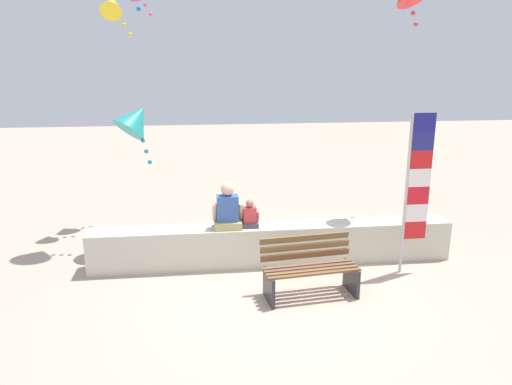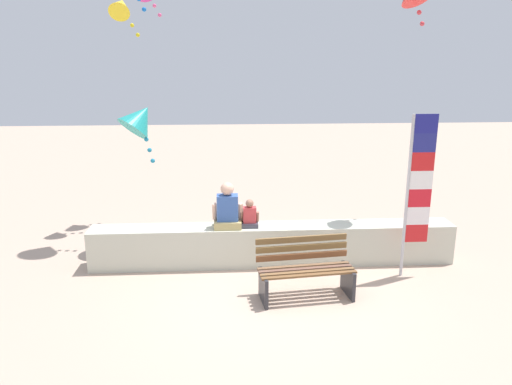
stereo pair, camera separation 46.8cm
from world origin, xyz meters
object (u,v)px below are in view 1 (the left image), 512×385
(flag_banner, at_px, (415,184))
(kite_teal, at_px, (136,119))
(person_adult, at_px, (228,210))
(person_child, at_px, (250,216))
(park_bench, at_px, (309,270))
(kite_yellow, at_px, (112,6))

(flag_banner, height_order, kite_teal, kite_teal)
(person_adult, distance_m, flag_banner, 3.11)
(person_adult, xyz_separation_m, person_child, (0.38, 0.00, -0.12))
(park_bench, height_order, flag_banner, flag_banner)
(park_bench, xyz_separation_m, person_child, (-0.78, 1.24, 0.48))
(person_adult, relative_size, person_child, 1.62)
(person_adult, height_order, flag_banner, flag_banner)
(flag_banner, bearing_deg, park_bench, -161.32)
(person_adult, distance_m, person_child, 0.40)
(kite_yellow, bearing_deg, kite_teal, -71.06)
(park_bench, distance_m, kite_yellow, 6.32)
(kite_yellow, bearing_deg, flag_banner, -30.90)
(person_child, relative_size, flag_banner, 0.18)
(park_bench, height_order, kite_yellow, kite_yellow)
(kite_teal, bearing_deg, kite_yellow, 108.94)
(park_bench, height_order, person_child, person_child)
(flag_banner, distance_m, kite_teal, 4.93)
(park_bench, bearing_deg, kite_teal, 140.10)
(person_child, bearing_deg, kite_yellow, 135.01)
(flag_banner, relative_size, kite_teal, 2.32)
(flag_banner, height_order, kite_yellow, kite_yellow)
(park_bench, relative_size, kite_yellow, 1.71)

